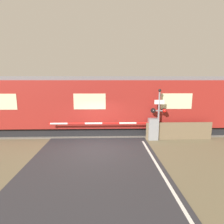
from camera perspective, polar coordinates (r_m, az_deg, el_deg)
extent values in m
plane|color=#6B6047|center=(9.78, -5.03, -11.73)|extent=(80.00, 80.00, 0.00)
cube|color=slate|center=(12.90, -4.19, -6.22)|extent=(36.00, 3.20, 0.03)
cube|color=#595451|center=(12.19, -4.34, -6.87)|extent=(36.00, 0.08, 0.10)
cube|color=#595451|center=(13.57, -4.06, -5.10)|extent=(36.00, 0.08, 0.10)
cube|color=black|center=(12.85, -6.45, -4.99)|extent=(18.32, 2.56, 0.60)
cube|color=maroon|center=(12.51, -6.62, 3.17)|extent=(19.92, 3.01, 3.08)
cube|color=slate|center=(12.42, -6.78, 10.78)|extent=(19.52, 2.77, 0.24)
cube|color=beige|center=(11.78, 20.29, 3.32)|extent=(1.99, 0.02, 0.98)
cube|color=beige|center=(10.98, -7.31, 3.42)|extent=(1.99, 0.02, 0.98)
cube|color=beige|center=(12.74, -32.66, 2.82)|extent=(1.99, 0.02, 0.98)
cube|color=gray|center=(11.23, 13.24, -5.43)|extent=(0.60, 0.44, 1.35)
cylinder|color=gray|center=(11.14, 13.32, -3.51)|extent=(0.16, 0.16, 0.18)
cylinder|color=red|center=(11.01, 10.66, -3.57)|extent=(1.05, 0.11, 0.11)
cylinder|color=white|center=(10.84, 5.19, -3.65)|extent=(1.05, 0.11, 0.11)
cylinder|color=red|center=(10.76, -0.40, -3.71)|extent=(1.05, 0.11, 0.11)
cylinder|color=white|center=(10.79, -6.02, -3.73)|extent=(1.05, 0.11, 0.11)
cylinder|color=red|center=(10.92, -11.56, -3.71)|extent=(1.05, 0.11, 0.11)
cylinder|color=white|center=(11.15, -16.92, -3.66)|extent=(1.05, 0.11, 0.11)
cylinder|color=red|center=(11.30, -19.51, -3.62)|extent=(0.20, 0.02, 0.20)
cylinder|color=gray|center=(11.10, 14.96, -1.39)|extent=(0.11, 0.11, 2.97)
cube|color=gray|center=(11.04, 15.05, 0.43)|extent=(0.80, 0.07, 0.07)
sphere|color=black|center=(10.90, 13.42, 0.38)|extent=(0.24, 0.24, 0.24)
sphere|color=red|center=(11.09, 16.79, 0.39)|extent=(0.24, 0.24, 0.24)
cylinder|color=black|center=(11.00, 13.27, 0.48)|extent=(0.30, 0.06, 0.30)
cylinder|color=black|center=(11.20, 16.62, 0.48)|extent=(0.30, 0.06, 0.30)
cube|color=white|center=(10.93, 15.23, 3.16)|extent=(0.61, 0.02, 0.26)
sphere|color=black|center=(10.91, 15.34, 6.80)|extent=(0.18, 0.18, 0.18)
cube|color=#726047|center=(11.74, 21.01, -5.79)|extent=(4.14, 0.06, 1.10)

